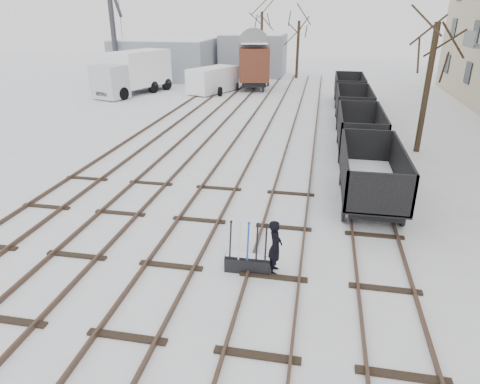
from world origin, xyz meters
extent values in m
plane|color=white|center=(0.00, 0.00, 0.00)|extent=(120.00, 120.00, 0.00)
cube|color=black|center=(-6.72, 14.00, 0.07)|extent=(0.07, 52.00, 0.15)
cube|color=black|center=(-5.28, 14.00, 0.07)|extent=(0.07, 52.00, 0.15)
cube|color=black|center=(-6.00, 2.00, 0.03)|extent=(1.90, 0.20, 0.08)
cube|color=black|center=(-3.72, 14.00, 0.07)|extent=(0.07, 52.00, 0.15)
cube|color=black|center=(-2.28, 14.00, 0.07)|extent=(0.07, 52.00, 0.15)
cube|color=black|center=(-3.00, 2.00, 0.03)|extent=(1.90, 0.20, 0.08)
cube|color=black|center=(-0.72, 14.00, 0.07)|extent=(0.07, 52.00, 0.15)
cube|color=black|center=(0.72, 14.00, 0.07)|extent=(0.07, 52.00, 0.15)
cube|color=black|center=(0.00, 2.00, 0.03)|extent=(1.90, 0.20, 0.08)
cube|color=black|center=(2.28, 14.00, 0.07)|extent=(0.07, 52.00, 0.15)
cube|color=black|center=(3.72, 14.00, 0.07)|extent=(0.07, 52.00, 0.15)
cube|color=black|center=(3.00, 2.00, 0.03)|extent=(1.90, 0.20, 0.08)
cube|color=black|center=(5.28, 14.00, 0.07)|extent=(0.07, 52.00, 0.15)
cube|color=black|center=(6.72, 14.00, 0.07)|extent=(0.07, 52.00, 0.15)
cube|color=black|center=(6.00, 2.00, 0.03)|extent=(1.90, 0.20, 0.08)
cube|color=#8B929D|center=(-13.00, 36.00, 2.00)|extent=(10.00, 8.00, 4.00)
cube|color=white|center=(-13.00, 36.00, 4.05)|extent=(9.80, 7.84, 0.10)
cube|color=#8B929D|center=(-4.00, 40.00, 2.20)|extent=(7.00, 6.00, 4.40)
cube|color=white|center=(-4.00, 40.00, 4.45)|extent=(6.86, 5.88, 0.10)
cube|color=black|center=(2.24, 0.22, 0.22)|extent=(1.30, 0.43, 0.44)
cube|color=black|center=(2.24, 0.22, 0.46)|extent=(1.30, 0.31, 0.06)
cube|color=white|center=(2.24, 0.22, 0.50)|extent=(1.25, 0.27, 0.03)
cylinder|color=black|center=(1.74, 0.22, 0.95)|extent=(0.05, 0.32, 1.08)
cylinder|color=silver|center=(1.99, 0.22, 0.95)|extent=(0.05, 0.32, 1.08)
cylinder|color=#0D3AB0|center=(2.24, 0.22, 0.95)|extent=(0.05, 0.32, 1.08)
cylinder|color=black|center=(2.49, 0.22, 0.95)|extent=(0.05, 0.32, 1.08)
cylinder|color=black|center=(2.74, 0.22, 0.95)|extent=(0.05, 0.32, 1.08)
imported|color=black|center=(2.99, 0.32, 0.80)|extent=(0.40, 0.60, 1.61)
cube|color=black|center=(6.00, 5.69, 0.59)|extent=(1.74, 4.79, 0.36)
cube|color=black|center=(6.00, 5.69, 0.77)|extent=(2.18, 5.44, 0.11)
cube|color=black|center=(4.96, 5.69, 1.50)|extent=(0.09, 5.44, 1.45)
cube|color=black|center=(7.04, 5.69, 1.50)|extent=(0.09, 5.44, 1.45)
cube|color=white|center=(6.00, 5.69, 0.86)|extent=(1.96, 5.22, 0.05)
cylinder|color=black|center=(5.00, 3.95, 0.32)|extent=(0.11, 0.63, 0.63)
cylinder|color=black|center=(7.00, 7.43, 0.32)|extent=(0.11, 0.63, 0.63)
cube|color=black|center=(6.00, 12.09, 0.59)|extent=(1.74, 4.79, 0.36)
cube|color=black|center=(6.00, 12.09, 0.77)|extent=(2.18, 5.44, 0.11)
cube|color=black|center=(4.96, 12.09, 1.50)|extent=(0.09, 5.44, 1.45)
cube|color=black|center=(7.04, 12.09, 1.50)|extent=(0.09, 5.44, 1.45)
cube|color=white|center=(6.00, 12.09, 0.86)|extent=(1.96, 5.22, 0.05)
cylinder|color=black|center=(5.00, 10.35, 0.32)|extent=(0.11, 0.63, 0.63)
cylinder|color=black|center=(7.00, 13.83, 0.32)|extent=(0.11, 0.63, 0.63)
cube|color=black|center=(6.00, 18.49, 0.59)|extent=(1.74, 4.79, 0.36)
cube|color=black|center=(6.00, 18.49, 0.77)|extent=(2.18, 5.44, 0.11)
cube|color=black|center=(4.96, 18.49, 1.50)|extent=(0.09, 5.44, 1.45)
cube|color=black|center=(7.04, 18.49, 1.50)|extent=(0.09, 5.44, 1.45)
cube|color=white|center=(6.00, 18.49, 0.86)|extent=(1.96, 5.22, 0.05)
cylinder|color=black|center=(5.00, 16.75, 0.32)|extent=(0.11, 0.63, 0.63)
cylinder|color=black|center=(7.00, 20.23, 0.32)|extent=(0.11, 0.63, 0.63)
cube|color=black|center=(6.00, 24.89, 0.59)|extent=(1.74, 4.79, 0.36)
cube|color=black|center=(6.00, 24.89, 0.77)|extent=(2.18, 5.44, 0.11)
cube|color=black|center=(4.96, 24.89, 1.50)|extent=(0.09, 5.44, 1.45)
cube|color=black|center=(7.04, 24.89, 1.50)|extent=(0.09, 5.44, 1.45)
cube|color=white|center=(6.00, 24.89, 0.86)|extent=(1.96, 5.22, 0.05)
cylinder|color=black|center=(5.00, 23.15, 0.32)|extent=(0.11, 0.63, 0.63)
cylinder|color=black|center=(7.00, 26.63, 0.32)|extent=(0.11, 0.63, 0.63)
cube|color=black|center=(-2.56, 30.78, 0.72)|extent=(3.02, 5.17, 0.44)
cube|color=#4B2416|center=(-2.56, 30.78, 2.37)|extent=(3.67, 5.92, 2.86)
cube|color=white|center=(-2.56, 30.78, 4.19)|extent=(3.36, 5.60, 0.04)
cylinder|color=black|center=(-3.77, 29.02, 0.39)|extent=(0.13, 0.77, 0.77)
cylinder|color=black|center=(-1.35, 32.54, 0.39)|extent=(0.13, 0.77, 0.77)
cube|color=black|center=(-12.42, 26.16, 0.58)|extent=(3.83, 7.97, 0.32)
cube|color=#B7BDC2|center=(-12.42, 23.21, 1.42)|extent=(3.08, 2.82, 2.63)
cube|color=white|center=(-12.42, 27.00, 2.11)|extent=(4.29, 6.04, 2.95)
cube|color=white|center=(-12.42, 27.00, 3.60)|extent=(4.20, 5.92, 0.04)
cylinder|color=black|center=(-13.58, 23.42, 0.53)|extent=(0.32, 1.05, 1.05)
cylinder|color=black|center=(-11.26, 29.11, 0.53)|extent=(0.32, 1.05, 1.05)
cube|color=white|center=(-5.77, 27.98, 1.14)|extent=(4.04, 5.46, 2.05)
cube|color=white|center=(-5.77, 27.98, 2.19)|extent=(3.94, 5.33, 0.05)
cylinder|color=black|center=(-6.79, 26.38, 0.40)|extent=(0.25, 0.80, 0.80)
cylinder|color=black|center=(-4.74, 29.57, 0.40)|extent=(0.25, 0.80, 0.80)
cube|color=#313137|center=(-16.65, 31.56, 0.46)|extent=(2.53, 2.53, 0.92)
cylinder|color=#313137|center=(-16.65, 31.56, 4.59)|extent=(0.51, 0.51, 9.19)
cylinder|color=black|center=(-16.65, 36.04, 5.51)|extent=(0.05, 0.05, 5.17)
cylinder|color=black|center=(9.08, 12.99, 3.19)|extent=(0.30, 0.30, 6.39)
cylinder|color=black|center=(-3.43, 42.00, 3.38)|extent=(0.30, 0.30, 6.76)
cylinder|color=black|center=(1.01, 38.55, 2.94)|extent=(0.30, 0.30, 5.88)
camera|label=1|loc=(3.97, -10.03, 6.88)|focal=32.00mm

